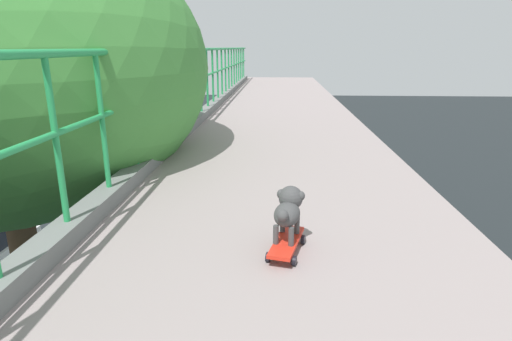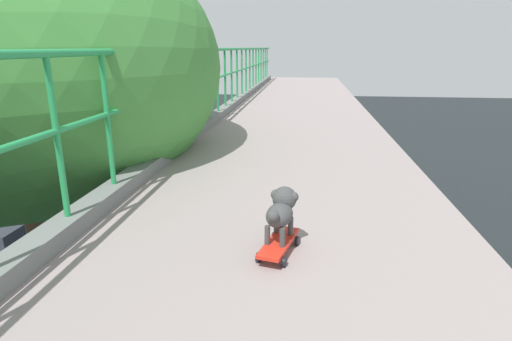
{
  "view_description": "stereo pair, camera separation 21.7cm",
  "coord_description": "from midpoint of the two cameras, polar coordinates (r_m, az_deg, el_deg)",
  "views": [
    {
      "loc": [
        1.22,
        0.37,
        6.53
      ],
      "look_at": [
        1.04,
        3.61,
        5.57
      ],
      "focal_mm": 29.14,
      "sensor_mm": 36.0,
      "label": 1
    },
    {
      "loc": [
        1.43,
        0.39,
        6.53
      ],
      "look_at": [
        1.04,
        3.61,
        5.57
      ],
      "focal_mm": 29.14,
      "sensor_mm": 36.0,
      "label": 2
    }
  ],
  "objects": [
    {
      "name": "toy_skateboard",
      "position": [
        2.77,
        5.42,
        -10.02
      ],
      "size": [
        0.27,
        0.5,
        0.09
      ],
      "color": "red",
      "rests_on": "overpass_deck"
    },
    {
      "name": "roadside_tree_mid",
      "position": [
        6.28,
        -29.37,
        11.91
      ],
      "size": [
        5.32,
        5.32,
        8.18
      ],
      "color": "brown",
      "rests_on": "ground"
    },
    {
      "name": "car_blue_fifth",
      "position": [
        10.65,
        -25.72,
        -18.55
      ],
      "size": [
        1.8,
        4.41,
        1.56
      ],
      "color": "#263F93",
      "rests_on": "ground"
    },
    {
      "name": "city_bus",
      "position": [
        26.75,
        -13.35,
        6.25
      ],
      "size": [
        2.74,
        10.73,
        3.45
      ],
      "color": "#AF161B",
      "rests_on": "ground"
    },
    {
      "name": "car_white_sixth",
      "position": [
        14.68,
        -31.12,
        -9.49
      ],
      "size": [
        1.76,
        4.27,
        1.5
      ],
      "color": "silver",
      "rests_on": "ground"
    },
    {
      "name": "small_dog",
      "position": [
        2.74,
        5.79,
        -5.27
      ],
      "size": [
        0.23,
        0.39,
        0.33
      ],
      "color": "#424343",
      "rests_on": "toy_skateboard"
    }
  ]
}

